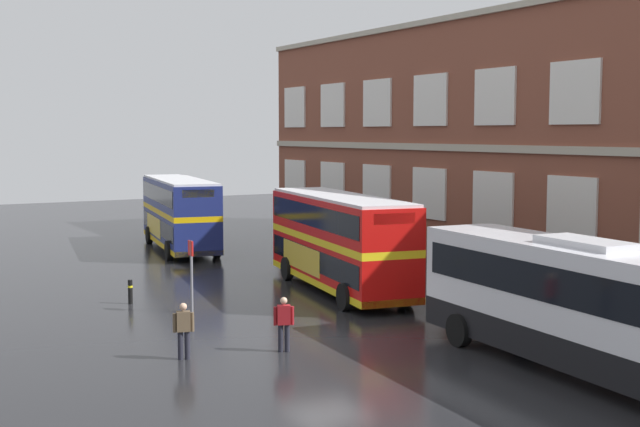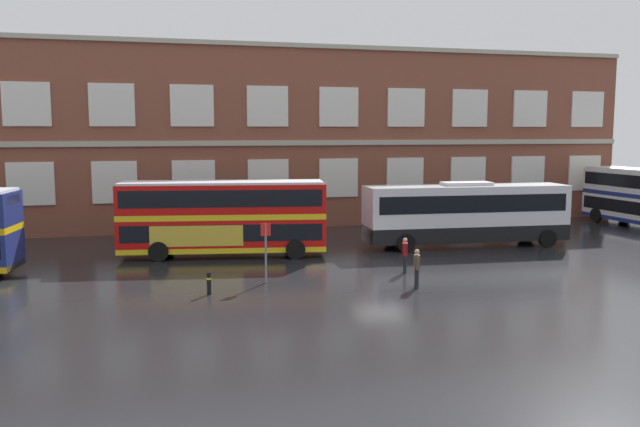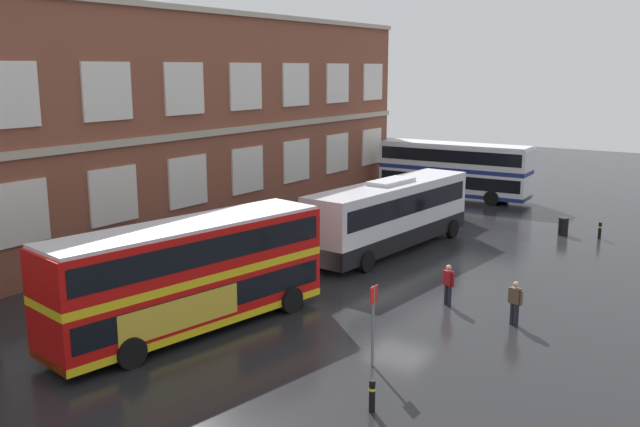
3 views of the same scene
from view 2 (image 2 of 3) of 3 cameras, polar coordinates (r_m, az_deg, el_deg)
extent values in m
plane|color=black|center=(36.06, 3.98, -3.82)|extent=(120.00, 120.00, 0.00)
cube|color=brown|center=(50.17, -5.33, 6.34)|extent=(55.49, 8.00, 12.37)
cube|color=#B2A893|center=(46.16, -4.43, 5.98)|extent=(55.49, 0.16, 0.36)
cube|color=#B2A893|center=(46.53, -4.51, 14.11)|extent=(55.49, 0.28, 0.30)
cube|color=silver|center=(45.88, -23.30, 2.32)|extent=(2.82, 0.12, 2.72)
cube|color=silver|center=(45.46, -16.99, 2.55)|extent=(2.82, 0.12, 2.72)
cube|color=silver|center=(45.60, -10.64, 2.75)|extent=(2.82, 0.12, 2.72)
cube|color=silver|center=(46.30, -4.40, 2.91)|extent=(2.82, 0.12, 2.72)
cube|color=silver|center=(47.52, 1.59, 3.04)|extent=(2.82, 0.12, 2.72)
cube|color=silver|center=(49.23, 7.22, 3.13)|extent=(2.82, 0.12, 2.72)
cube|color=silver|center=(51.38, 12.43, 3.18)|extent=(2.82, 0.12, 2.72)
cube|color=silver|center=(53.92, 17.18, 3.21)|extent=(2.82, 0.12, 2.72)
cube|color=silver|center=(56.79, 21.48, 3.21)|extent=(2.82, 0.12, 2.72)
cube|color=silver|center=(45.78, -23.61, 8.50)|extent=(2.82, 0.12, 2.72)
cube|color=silver|center=(45.37, -17.22, 8.79)|extent=(2.82, 0.12, 2.72)
cube|color=silver|center=(45.51, -10.78, 8.97)|extent=(2.82, 0.12, 2.72)
cube|color=silver|center=(46.20, -4.46, 9.05)|extent=(2.82, 0.12, 2.72)
cube|color=silver|center=(47.43, 1.61, 9.01)|extent=(2.82, 0.12, 2.72)
cube|color=silver|center=(49.14, 7.31, 8.89)|extent=(2.82, 0.12, 2.72)
cube|color=silver|center=(51.29, 12.57, 8.70)|extent=(2.82, 0.12, 2.72)
cube|color=silver|center=(53.84, 17.37, 8.47)|extent=(2.82, 0.12, 2.72)
cube|color=silver|center=(56.71, 21.71, 8.20)|extent=(2.82, 0.12, 2.72)
cube|color=yellow|center=(34.47, -24.60, 1.09)|extent=(0.36, 1.64, 0.40)
cube|color=red|center=(36.91, -8.20, -1.70)|extent=(11.28, 4.43, 1.75)
cube|color=black|center=(36.88, -8.20, -1.37)|extent=(10.85, 4.39, 0.90)
cube|color=yellow|center=(36.77, -8.23, -0.12)|extent=(11.28, 4.43, 0.30)
cube|color=red|center=(36.67, -8.25, 1.32)|extent=(11.28, 4.43, 1.55)
cube|color=black|center=(36.66, -8.25, 1.44)|extent=(10.85, 4.39, 0.90)
cube|color=yellow|center=(37.03, -8.18, -2.82)|extent=(11.28, 4.45, 0.28)
cube|color=silver|center=(36.60, -8.27, 2.62)|extent=(11.04, 4.29, 0.12)
cube|color=gold|center=(35.72, -10.41, -1.89)|extent=(4.77, 0.87, 1.10)
cube|color=yellow|center=(36.76, 0.29, 2.07)|extent=(0.35, 1.64, 0.40)
cylinder|color=black|center=(35.78, -2.10, -3.05)|extent=(1.08, 0.50, 1.04)
cylinder|color=black|center=(38.29, -2.32, -2.38)|extent=(1.08, 0.50, 1.04)
cylinder|color=black|center=(36.09, -13.52, -3.16)|extent=(1.08, 0.50, 1.04)
cylinder|color=black|center=(38.58, -12.99, -2.49)|extent=(1.08, 0.50, 1.04)
cube|color=yellow|center=(55.96, 22.45, 3.26)|extent=(1.66, 0.13, 0.40)
cylinder|color=black|center=(55.85, 24.37, -0.02)|extent=(0.36, 1.05, 1.04)
cylinder|color=black|center=(54.18, 22.37, -0.12)|extent=(0.36, 1.05, 1.04)
cube|color=silver|center=(40.41, 12.25, 0.08)|extent=(12.16, 3.49, 3.20)
cube|color=black|center=(40.34, 12.28, 0.98)|extent=(11.45, 3.47, 1.00)
cube|color=black|center=(40.56, 12.21, -1.53)|extent=(12.17, 3.51, 0.90)
cube|color=silver|center=(40.24, 12.32, 2.48)|extent=(2.97, 1.50, 0.20)
cylinder|color=black|center=(41.50, 18.70, -2.02)|extent=(1.06, 0.40, 1.04)
cylinder|color=black|center=(43.71, 17.05, -1.51)|extent=(1.06, 0.40, 1.04)
cylinder|color=black|center=(38.00, 7.28, -2.51)|extent=(1.06, 0.40, 1.04)
cylinder|color=black|center=(40.40, 6.15, -1.92)|extent=(1.06, 0.40, 1.04)
cylinder|color=black|center=(32.49, 7.20, -4.31)|extent=(0.21, 0.21, 0.85)
cylinder|color=black|center=(32.69, 7.19, -4.24)|extent=(0.21, 0.21, 0.85)
cube|color=maroon|center=(32.45, 7.22, -3.02)|extent=(0.37, 0.46, 0.60)
cylinder|color=maroon|center=(32.20, 7.22, -3.16)|extent=(0.14, 0.14, 0.57)
cylinder|color=maroon|center=(32.72, 7.21, -3.00)|extent=(0.14, 0.14, 0.57)
sphere|color=tan|center=(32.38, 7.23, -2.26)|extent=(0.22, 0.22, 0.22)
cylinder|color=black|center=(29.54, 8.21, -5.48)|extent=(0.20, 0.20, 0.85)
cylinder|color=black|center=(29.74, 8.16, -5.40)|extent=(0.20, 0.20, 0.85)
cube|color=brown|center=(29.49, 8.21, -4.06)|extent=(0.34, 0.45, 0.60)
cylinder|color=brown|center=(29.24, 8.27, -4.22)|extent=(0.14, 0.14, 0.57)
cylinder|color=brown|center=(29.75, 8.15, -4.02)|extent=(0.14, 0.14, 0.57)
sphere|color=tan|center=(29.41, 8.23, -3.22)|extent=(0.22, 0.22, 0.22)
cylinder|color=slate|center=(30.17, -4.61, -3.37)|extent=(0.10, 0.10, 2.70)
cube|color=red|center=(29.97, -4.62, -1.37)|extent=(0.44, 0.04, 0.56)
cylinder|color=black|center=(28.49, -9.39, -5.87)|extent=(0.18, 0.18, 0.95)
cylinder|color=yellow|center=(28.45, -9.40, -5.46)|extent=(0.19, 0.19, 0.08)
camera|label=1|loc=(39.29, 48.07, 4.60)|focal=47.79mm
camera|label=3|loc=(23.06, -50.50, 11.28)|focal=38.79mm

